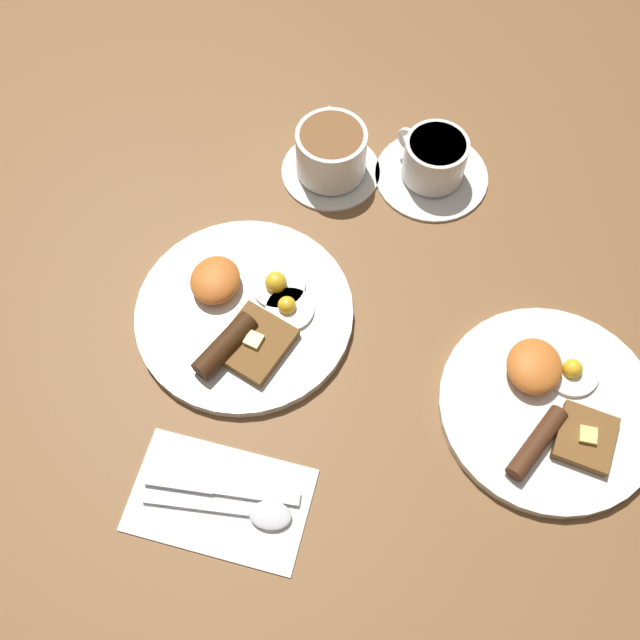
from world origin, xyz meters
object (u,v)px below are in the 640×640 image
breakfast_plate_near (244,312)px  teacup_near (331,154)px  spoon (255,513)px  breakfast_plate_far (549,404)px  knife (213,487)px  teacup_far (433,163)px

breakfast_plate_near → teacup_near: (-0.26, 0.06, 0.03)m
spoon → breakfast_plate_far: bearing=27.6°
breakfast_plate_near → teacup_near: size_ratio=1.96×
breakfast_plate_near → breakfast_plate_far: bearing=83.6°
knife → breakfast_plate_near: bearing=92.0°
breakfast_plate_near → spoon: breakfast_plate_near is taller
teacup_far → teacup_near: bearing=-81.4°
breakfast_plate_far → spoon: bearing=-57.5°
teacup_near → knife: teacup_near is taller
breakfast_plate_far → teacup_far: 0.37m
spoon → breakfast_plate_near: bearing=102.6°
breakfast_plate_near → teacup_near: teacup_near is taller
breakfast_plate_near → spoon: size_ratio=1.62×
breakfast_plate_near → breakfast_plate_far: 0.40m
breakfast_plate_near → knife: (0.23, 0.02, -0.01)m
breakfast_plate_far → teacup_far: bearing=-149.7°
breakfast_plate_near → knife: bearing=5.8°
breakfast_plate_near → breakfast_plate_far: size_ratio=1.05×
breakfast_plate_far → teacup_far: size_ratio=1.64×
teacup_far → knife: bearing=-19.8°
breakfast_plate_far → teacup_near: size_ratio=1.86×
breakfast_plate_near → breakfast_plate_far: (0.04, 0.39, -0.00)m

